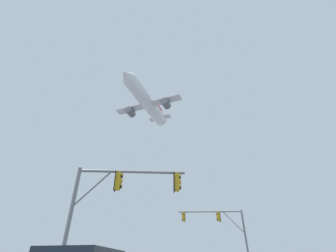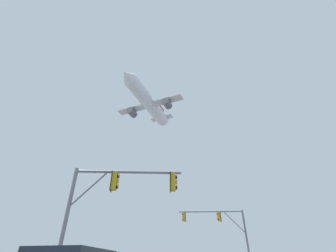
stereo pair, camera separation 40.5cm
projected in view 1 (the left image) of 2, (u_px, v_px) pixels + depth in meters
The scene contains 3 objects.
signal_pole_near at pixel (115, 195), 11.67m from camera, with size 5.64×0.88×5.70m.
signal_pole_far at pixel (221, 226), 24.31m from camera, with size 6.87×0.52×6.57m.
airplane at pixel (147, 102), 51.57m from camera, with size 15.31×19.83×5.51m.
Camera 1 is at (-1.24, -4.66, 1.13)m, focal length 24.83 mm.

